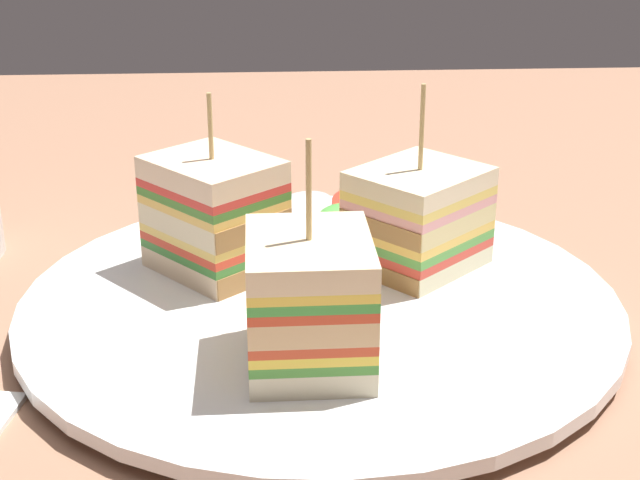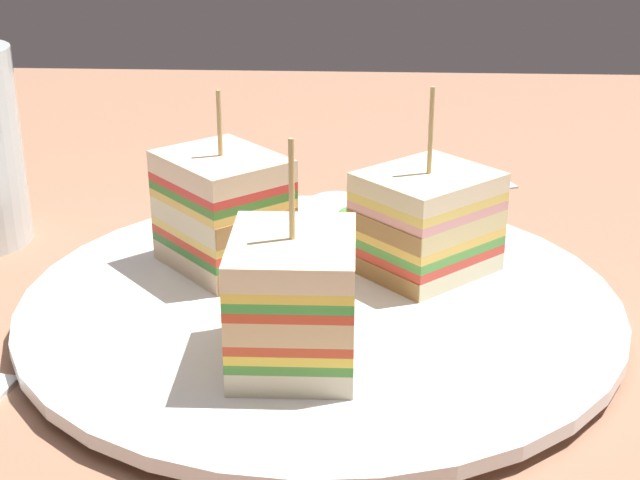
# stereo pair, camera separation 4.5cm
# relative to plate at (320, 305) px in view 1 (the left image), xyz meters

# --- Properties ---
(ground_plane) EXTENTS (1.13, 0.87, 0.02)m
(ground_plane) POSITION_rel_plate_xyz_m (0.00, 0.00, -0.02)
(ground_plane) COLOR #9C6E54
(plate) EXTENTS (0.29, 0.29, 0.01)m
(plate) POSITION_rel_plate_xyz_m (0.00, 0.00, 0.00)
(plate) COLOR white
(plate) RESTS_ON ground_plane
(sandwich_wedge_0) EXTENTS (0.08, 0.08, 0.10)m
(sandwich_wedge_0) POSITION_rel_plate_xyz_m (0.04, -0.05, 0.03)
(sandwich_wedge_0) COLOR beige
(sandwich_wedge_0) RESTS_ON plate
(sandwich_wedge_1) EXTENTS (0.08, 0.08, 0.09)m
(sandwich_wedge_1) POSITION_rel_plate_xyz_m (0.04, 0.05, 0.03)
(sandwich_wedge_1) COLOR beige
(sandwich_wedge_1) RESTS_ON plate
(sandwich_wedge_2) EXTENTS (0.06, 0.05, 0.10)m
(sandwich_wedge_2) POSITION_rel_plate_xyz_m (-0.06, 0.01, 0.03)
(sandwich_wedge_2) COLOR beige
(sandwich_wedge_2) RESTS_ON plate
(salad_garnish) EXTENTS (0.06, 0.07, 0.01)m
(salad_garnish) POSITION_rel_plate_xyz_m (0.10, -0.03, 0.01)
(salad_garnish) COLOR #56B241
(salad_garnish) RESTS_ON plate
(spoon) EXTENTS (0.07, 0.15, 0.01)m
(spoon) POSITION_rel_plate_xyz_m (0.17, -0.02, -0.00)
(spoon) COLOR silver
(spoon) RESTS_ON ground_plane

